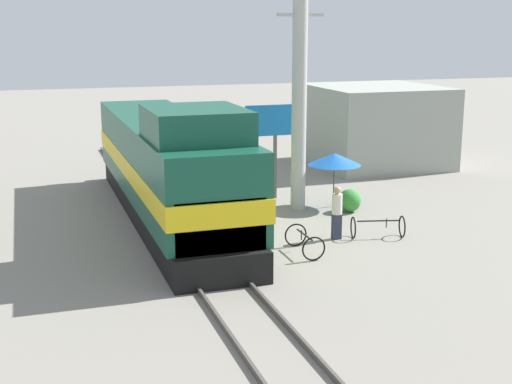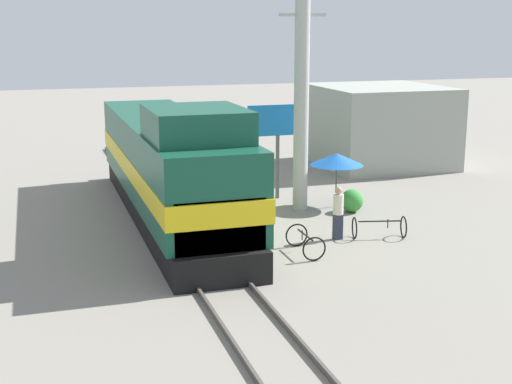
{
  "view_description": "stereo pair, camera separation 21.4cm",
  "coord_description": "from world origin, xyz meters",
  "px_view_note": "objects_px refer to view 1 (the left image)",
  "views": [
    {
      "loc": [
        -4.82,
        -23.1,
        6.91
      ],
      "look_at": [
        1.2,
        -4.73,
        2.39
      ],
      "focal_mm": 50.0,
      "sensor_mm": 36.0,
      "label": 1
    },
    {
      "loc": [
        -4.62,
        -23.16,
        6.91
      ],
      "look_at": [
        1.2,
        -4.73,
        2.39
      ],
      "focal_mm": 50.0,
      "sensor_mm": 36.0,
      "label": 2
    }
  ],
  "objects_px": {
    "locomotive": "(169,169)",
    "bicycle": "(378,227)",
    "utility_pole": "(299,101)",
    "person_bystander": "(337,211)",
    "bicycle_spare": "(304,241)",
    "billboard_sign": "(275,126)",
    "vendor_umbrella": "(334,159)"
  },
  "relations": [
    {
      "from": "locomotive",
      "to": "bicycle",
      "type": "bearing_deg",
      "value": -34.27
    },
    {
      "from": "locomotive",
      "to": "utility_pole",
      "type": "xyz_separation_m",
      "value": [
        5.04,
        0.23,
        2.24
      ]
    },
    {
      "from": "person_bystander",
      "to": "bicycle_spare",
      "type": "relative_size",
      "value": 1.13
    },
    {
      "from": "locomotive",
      "to": "bicycle_spare",
      "type": "distance_m",
      "value": 6.13
    },
    {
      "from": "person_bystander",
      "to": "billboard_sign",
      "type": "bearing_deg",
      "value": 90.02
    },
    {
      "from": "billboard_sign",
      "to": "bicycle",
      "type": "height_order",
      "value": "billboard_sign"
    },
    {
      "from": "locomotive",
      "to": "person_bystander",
      "type": "relative_size",
      "value": 8.66
    },
    {
      "from": "utility_pole",
      "to": "billboard_sign",
      "type": "relative_size",
      "value": 2.16
    },
    {
      "from": "locomotive",
      "to": "bicycle_spare",
      "type": "bearing_deg",
      "value": -57.24
    },
    {
      "from": "utility_pole",
      "to": "bicycle_spare",
      "type": "xyz_separation_m",
      "value": [
        -1.83,
        -5.22,
        -3.8
      ]
    },
    {
      "from": "locomotive",
      "to": "bicycle",
      "type": "height_order",
      "value": "locomotive"
    },
    {
      "from": "locomotive",
      "to": "utility_pole",
      "type": "height_order",
      "value": "utility_pole"
    },
    {
      "from": "bicycle",
      "to": "bicycle_spare",
      "type": "bearing_deg",
      "value": 118.56
    },
    {
      "from": "bicycle",
      "to": "billboard_sign",
      "type": "bearing_deg",
      "value": 25.68
    },
    {
      "from": "billboard_sign",
      "to": "bicycle_spare",
      "type": "bearing_deg",
      "value": -102.44
    },
    {
      "from": "bicycle",
      "to": "person_bystander",
      "type": "bearing_deg",
      "value": 90.98
    },
    {
      "from": "locomotive",
      "to": "person_bystander",
      "type": "xyz_separation_m",
      "value": [
        4.79,
        -3.89,
        -0.96
      ]
    },
    {
      "from": "locomotive",
      "to": "vendor_umbrella",
      "type": "bearing_deg",
      "value": 1.27
    },
    {
      "from": "utility_pole",
      "to": "billboard_sign",
      "type": "distance_m",
      "value": 2.32
    },
    {
      "from": "vendor_umbrella",
      "to": "billboard_sign",
      "type": "distance_m",
      "value": 2.88
    },
    {
      "from": "person_bystander",
      "to": "bicycle",
      "type": "bearing_deg",
      "value": -12.63
    },
    {
      "from": "bicycle_spare",
      "to": "locomotive",
      "type": "bearing_deg",
      "value": -56.71
    },
    {
      "from": "locomotive",
      "to": "vendor_umbrella",
      "type": "height_order",
      "value": "locomotive"
    },
    {
      "from": "bicycle_spare",
      "to": "person_bystander",
      "type": "bearing_deg",
      "value": -144.89
    },
    {
      "from": "vendor_umbrella",
      "to": "bicycle_spare",
      "type": "xyz_separation_m",
      "value": [
        -3.29,
        -5.13,
        -1.5
      ]
    },
    {
      "from": "bicycle_spare",
      "to": "vendor_umbrella",
      "type": "bearing_deg",
      "value": -122.16
    },
    {
      "from": "utility_pole",
      "to": "bicycle",
      "type": "relative_size",
      "value": 4.52
    },
    {
      "from": "billboard_sign",
      "to": "bicycle",
      "type": "xyz_separation_m",
      "value": [
        1.37,
        -6.4,
        -2.59
      ]
    },
    {
      "from": "vendor_umbrella",
      "to": "billboard_sign",
      "type": "xyz_separation_m",
      "value": [
        -1.71,
        2.05,
        1.08
      ]
    },
    {
      "from": "utility_pole",
      "to": "vendor_umbrella",
      "type": "relative_size",
      "value": 3.91
    },
    {
      "from": "billboard_sign",
      "to": "bicycle_spare",
      "type": "height_order",
      "value": "billboard_sign"
    },
    {
      "from": "vendor_umbrella",
      "to": "bicycle",
      "type": "height_order",
      "value": "vendor_umbrella"
    }
  ]
}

